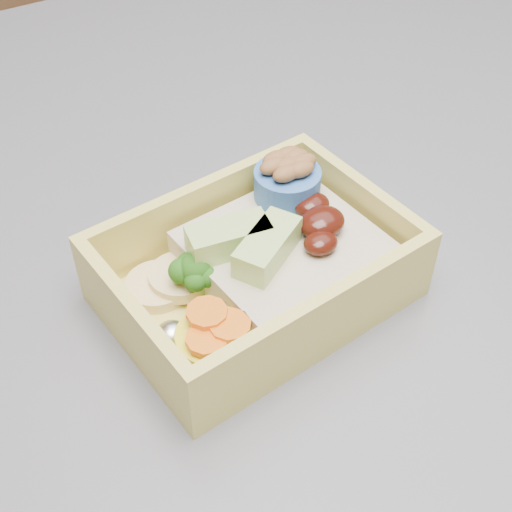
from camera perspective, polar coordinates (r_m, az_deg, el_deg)
bento_box at (r=0.41m, az=0.43°, el=-0.61°), size 0.18×0.14×0.06m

